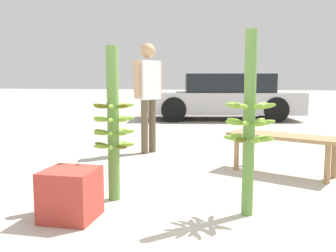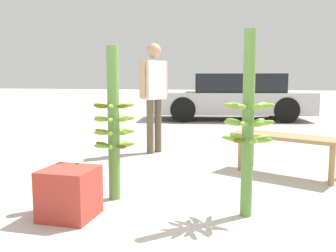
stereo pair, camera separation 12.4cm
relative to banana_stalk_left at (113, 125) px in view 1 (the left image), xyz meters
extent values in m
plane|color=#B2AA9E|center=(0.64, -0.40, -0.69)|extent=(80.00, 80.00, 0.00)
cylinder|color=#5B8C3D|center=(0.00, 0.00, 0.00)|extent=(0.11, 0.11, 1.39)
ellipsoid|color=#545914|center=(-0.07, -0.09, 0.17)|extent=(0.12, 0.14, 0.06)
ellipsoid|color=#75A333|center=(0.03, -0.12, 0.17)|extent=(0.07, 0.15, 0.06)
ellipsoid|color=#545914|center=(0.11, -0.05, 0.17)|extent=(0.15, 0.10, 0.06)
ellipsoid|color=#75A333|center=(0.11, 0.05, 0.17)|extent=(0.15, 0.10, 0.06)
ellipsoid|color=#75A333|center=(0.03, 0.12, 0.17)|extent=(0.07, 0.15, 0.06)
ellipsoid|color=#75A333|center=(-0.07, 0.09, 0.17)|extent=(0.12, 0.14, 0.06)
ellipsoid|color=#75A333|center=(-0.12, 0.00, 0.17)|extent=(0.15, 0.04, 0.06)
ellipsoid|color=#75A333|center=(0.02, -0.12, 0.05)|extent=(0.06, 0.15, 0.05)
ellipsoid|color=#75A333|center=(0.11, -0.06, 0.05)|extent=(0.15, 0.10, 0.05)
ellipsoid|color=#75A333|center=(0.11, 0.05, 0.05)|extent=(0.15, 0.09, 0.05)
ellipsoid|color=#75A333|center=(0.03, 0.12, 0.05)|extent=(0.08, 0.15, 0.05)
ellipsoid|color=#75A333|center=(-0.07, 0.10, 0.05)|extent=(0.12, 0.14, 0.05)
ellipsoid|color=#75A333|center=(-0.12, 0.01, 0.05)|extent=(0.15, 0.05, 0.05)
ellipsoid|color=#75A333|center=(-0.08, -0.09, 0.05)|extent=(0.13, 0.14, 0.05)
ellipsoid|color=#75A333|center=(0.10, -0.06, -0.07)|extent=(0.15, 0.11, 0.06)
ellipsoid|color=#75A333|center=(0.11, 0.04, -0.07)|extent=(0.15, 0.09, 0.06)
ellipsoid|color=#75A333|center=(0.04, 0.11, -0.07)|extent=(0.08, 0.15, 0.06)
ellipsoid|color=#545914|center=(-0.07, 0.10, -0.07)|extent=(0.11, 0.14, 0.06)
ellipsoid|color=#545914|center=(-0.12, 0.01, -0.07)|extent=(0.15, 0.05, 0.06)
ellipsoid|color=#75A333|center=(-0.08, -0.09, -0.07)|extent=(0.13, 0.13, 0.06)
ellipsoid|color=#75A333|center=(0.02, -0.12, -0.07)|extent=(0.06, 0.15, 0.06)
ellipsoid|color=#545914|center=(-0.12, 0.01, -0.19)|extent=(0.15, 0.05, 0.06)
ellipsoid|color=#75A333|center=(-0.08, -0.09, -0.19)|extent=(0.13, 0.13, 0.06)
ellipsoid|color=#75A333|center=(0.01, -0.12, -0.19)|extent=(0.06, 0.15, 0.06)
ellipsoid|color=#545914|center=(0.10, -0.06, -0.19)|extent=(0.15, 0.11, 0.06)
ellipsoid|color=#75A333|center=(0.11, 0.04, -0.19)|extent=(0.15, 0.09, 0.06)
ellipsoid|color=#75A333|center=(0.04, 0.11, -0.19)|extent=(0.08, 0.15, 0.06)
ellipsoid|color=#75A333|center=(-0.06, 0.10, -0.19)|extent=(0.11, 0.14, 0.06)
cylinder|color=#5B8C3D|center=(1.19, -0.14, 0.05)|extent=(0.09, 0.09, 1.48)
ellipsoid|color=#75A333|center=(1.26, -0.25, 0.20)|extent=(0.12, 0.16, 0.07)
ellipsoid|color=#75A333|center=(1.31, -0.16, 0.20)|extent=(0.17, 0.06, 0.07)
ellipsoid|color=#75A333|center=(1.28, -0.06, 0.20)|extent=(0.15, 0.14, 0.07)
ellipsoid|color=#75A333|center=(1.18, -0.02, 0.20)|extent=(0.06, 0.17, 0.07)
ellipsoid|color=#75A333|center=(1.09, -0.08, 0.20)|extent=(0.16, 0.12, 0.07)
ellipsoid|color=#75A333|center=(1.08, -0.18, 0.20)|extent=(0.17, 0.09, 0.07)
ellipsoid|color=#75A333|center=(1.15, -0.26, 0.20)|extent=(0.10, 0.17, 0.07)
ellipsoid|color=#75A333|center=(1.17, -0.26, 0.07)|extent=(0.08, 0.17, 0.06)
ellipsoid|color=#75A333|center=(1.27, -0.24, 0.07)|extent=(0.13, 0.15, 0.06)
ellipsoid|color=#75A333|center=(1.31, -0.14, 0.07)|extent=(0.16, 0.04, 0.06)
ellipsoid|color=#75A333|center=(1.27, -0.05, 0.07)|extent=(0.13, 0.15, 0.06)
ellipsoid|color=#75A333|center=(1.16, -0.02, 0.07)|extent=(0.08, 0.17, 0.06)
ellipsoid|color=#75A333|center=(1.08, -0.09, 0.07)|extent=(0.17, 0.11, 0.06)
ellipsoid|color=#75A333|center=(1.08, -0.19, 0.07)|extent=(0.17, 0.11, 0.06)
ellipsoid|color=#545914|center=(1.13, -0.25, -0.06)|extent=(0.12, 0.16, 0.06)
ellipsoid|color=#75A333|center=(1.24, -0.26, -0.06)|extent=(0.10, 0.17, 0.06)
ellipsoid|color=#75A333|center=(1.31, -0.18, -0.06)|extent=(0.17, 0.09, 0.06)
ellipsoid|color=#75A333|center=(1.29, -0.07, -0.06)|extent=(0.16, 0.13, 0.06)
ellipsoid|color=#75A333|center=(1.20, -0.02, -0.06)|extent=(0.05, 0.17, 0.06)
ellipsoid|color=#75A333|center=(1.10, -0.06, -0.06)|extent=(0.15, 0.14, 0.06)
ellipsoid|color=#75A333|center=(1.07, -0.16, -0.06)|extent=(0.17, 0.06, 0.06)
cylinder|color=brown|center=(-0.24, 2.29, -0.29)|extent=(0.14, 0.14, 0.80)
cylinder|color=brown|center=(-0.32, 2.14, -0.29)|extent=(0.14, 0.14, 0.80)
cube|color=white|center=(-0.28, 2.22, 0.40)|extent=(0.32, 0.41, 0.57)
cylinder|color=tan|center=(-0.17, 2.42, 0.41)|extent=(0.12, 0.12, 0.54)
cylinder|color=tan|center=(-0.39, 2.01, 0.41)|extent=(0.12, 0.12, 0.54)
sphere|color=tan|center=(-0.28, 2.22, 0.82)|extent=(0.22, 0.22, 0.22)
cube|color=#99754C|center=(1.59, 1.31, -0.25)|extent=(1.33, 0.90, 0.04)
cylinder|color=#99754C|center=(1.17, 1.67, -0.48)|extent=(0.06, 0.06, 0.42)
cylinder|color=#99754C|center=(2.13, 1.23, -0.48)|extent=(0.06, 0.06, 0.42)
cylinder|color=#99754C|center=(1.05, 1.40, -0.48)|extent=(0.06, 0.06, 0.42)
cylinder|color=#99754C|center=(2.01, 0.96, -0.48)|extent=(0.06, 0.06, 0.42)
cube|color=#B7B7BC|center=(0.42, 7.41, -0.22)|extent=(4.52, 2.53, 0.58)
cube|color=black|center=(0.59, 7.45, 0.32)|extent=(2.61, 2.03, 0.50)
cylinder|color=black|center=(-0.73, 6.38, -0.36)|extent=(0.68, 0.32, 0.65)
cylinder|color=black|center=(-1.03, 7.95, -0.36)|extent=(0.68, 0.32, 0.65)
cylinder|color=black|center=(1.87, 6.88, -0.36)|extent=(0.68, 0.32, 0.65)
cylinder|color=black|center=(1.57, 8.45, -0.36)|extent=(0.68, 0.32, 0.65)
cube|color=#B2382D|center=(-0.16, -0.53, -0.49)|extent=(0.40, 0.40, 0.40)
camera|label=1|loc=(1.19, -3.15, 0.40)|focal=40.00mm
camera|label=2|loc=(1.31, -3.12, 0.40)|focal=40.00mm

